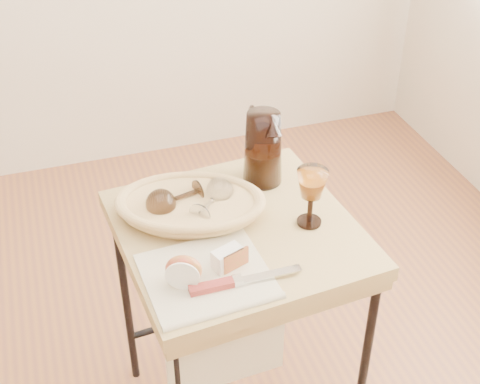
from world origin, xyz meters
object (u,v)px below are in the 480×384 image
object	(u,v)px
pitcher	(263,148)
wine_goblet	(311,197)
goblet_lying_a	(177,198)
goblet_lying_b	(211,201)
apple_half	(184,270)
table_knife	(241,279)
tea_towel	(206,275)
side_table	(238,328)
bread_basket	(190,207)

from	to	relation	value
pitcher	wine_goblet	bearing A→B (deg)	-68.41
goblet_lying_a	wine_goblet	world-z (taller)	wine_goblet
goblet_lying_b	apple_half	distance (m)	0.25
pitcher	table_knife	bearing A→B (deg)	-106.87
tea_towel	side_table	bearing A→B (deg)	47.17
goblet_lying_b	side_table	bearing A→B (deg)	-98.37
side_table	wine_goblet	distance (m)	0.48
goblet_lying_a	goblet_lying_b	world-z (taller)	goblet_lying_a
table_knife	goblet_lying_a	bearing A→B (deg)	103.85
goblet_lying_a	table_knife	size ratio (longest dim) A/B	0.49
goblet_lying_a	pitcher	xyz separation A→B (m)	(0.26, 0.08, 0.05)
apple_half	bread_basket	bearing A→B (deg)	94.26
goblet_lying_b	pitcher	xyz separation A→B (m)	(0.18, 0.11, 0.05)
bread_basket	apple_half	bearing A→B (deg)	-88.97
apple_half	table_knife	bearing A→B (deg)	3.51
goblet_lying_a	tea_towel	bearing A→B (deg)	77.12
bread_basket	table_knife	xyz separation A→B (m)	(0.04, -0.28, -0.01)
side_table	goblet_lying_a	xyz separation A→B (m)	(-0.13, 0.10, 0.41)
wine_goblet	apple_half	size ratio (longest dim) A/B	1.92
side_table	goblet_lying_b	xyz separation A→B (m)	(-0.05, 0.06, 0.41)
tea_towel	table_knife	size ratio (longest dim) A/B	1.09
bread_basket	wine_goblet	xyz separation A→B (m)	(0.27, -0.12, 0.05)
apple_half	table_knife	world-z (taller)	apple_half
wine_goblet	table_knife	bearing A→B (deg)	-145.22
pitcher	wine_goblet	world-z (taller)	pitcher
pitcher	goblet_lying_b	bearing A→B (deg)	-138.05
tea_towel	goblet_lying_a	world-z (taller)	goblet_lying_a
goblet_lying_a	goblet_lying_b	bearing A→B (deg)	142.04
tea_towel	apple_half	world-z (taller)	apple_half
side_table	apple_half	world-z (taller)	apple_half
goblet_lying_b	pitcher	world-z (taller)	pitcher
goblet_lying_a	bread_basket	bearing A→B (deg)	139.10
goblet_lying_b	wine_goblet	size ratio (longest dim) A/B	0.75
bread_basket	goblet_lying_a	xyz separation A→B (m)	(-0.03, 0.01, 0.02)
tea_towel	bread_basket	xyz separation A→B (m)	(0.02, 0.23, 0.02)
wine_goblet	apple_half	xyz separation A→B (m)	(-0.35, -0.12, -0.04)
wine_goblet	goblet_lying_b	bearing A→B (deg)	155.63
bread_basket	goblet_lying_b	bearing A→B (deg)	-3.12
goblet_lying_a	wine_goblet	distance (m)	0.33
tea_towel	bread_basket	size ratio (longest dim) A/B	0.83
bread_basket	wine_goblet	bearing A→B (deg)	-5.23
goblet_lying_b	wine_goblet	distance (m)	0.25
pitcher	apple_half	xyz separation A→B (m)	(-0.30, -0.34, -0.06)
tea_towel	apple_half	bearing A→B (deg)	-171.87
goblet_lying_b	apple_half	xyz separation A→B (m)	(-0.13, -0.22, -0.00)
pitcher	table_knife	world-z (taller)	pitcher
goblet_lying_a	goblet_lying_b	size ratio (longest dim) A/B	1.05
tea_towel	pitcher	distance (m)	0.42
wine_goblet	side_table	bearing A→B (deg)	167.33
pitcher	goblet_lying_a	bearing A→B (deg)	-153.71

